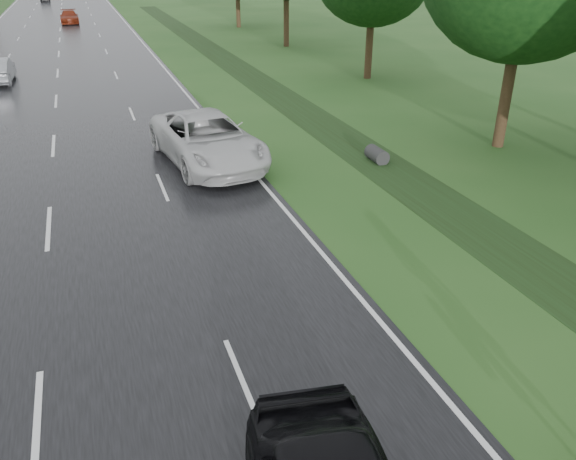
# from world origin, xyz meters

# --- Properties ---
(ground) EXTENTS (220.00, 220.00, 0.00)m
(ground) POSITION_xyz_m (0.00, 0.00, 0.00)
(ground) COLOR #254D1B
(ground) RESTS_ON ground
(road) EXTENTS (14.00, 180.00, 0.04)m
(road) POSITION_xyz_m (0.00, 45.00, 0.02)
(road) COLOR black
(road) RESTS_ON ground
(edge_stripe_east) EXTENTS (0.12, 180.00, 0.01)m
(edge_stripe_east) POSITION_xyz_m (6.75, 45.00, 0.04)
(edge_stripe_east) COLOR silver
(edge_stripe_east) RESTS_ON road
(center_line) EXTENTS (0.12, 180.00, 0.01)m
(center_line) POSITION_xyz_m (0.00, 45.00, 0.04)
(center_line) COLOR silver
(center_line) RESTS_ON road
(drainage_ditch) EXTENTS (2.20, 120.00, 0.56)m
(drainage_ditch) POSITION_xyz_m (11.50, 18.71, 0.04)
(drainage_ditch) COLOR black
(drainage_ditch) RESTS_ON ground
(white_pickup) EXTENTS (3.71, 6.71, 1.78)m
(white_pickup) POSITION_xyz_m (5.50, 11.88, 0.93)
(white_pickup) COLOR #BEBEBE
(white_pickup) RESTS_ON road
(far_car_red) EXTENTS (1.92, 4.61, 1.33)m
(far_car_red) POSITION_xyz_m (1.00, 61.23, 0.71)
(far_car_red) COLOR maroon
(far_car_red) RESTS_ON road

